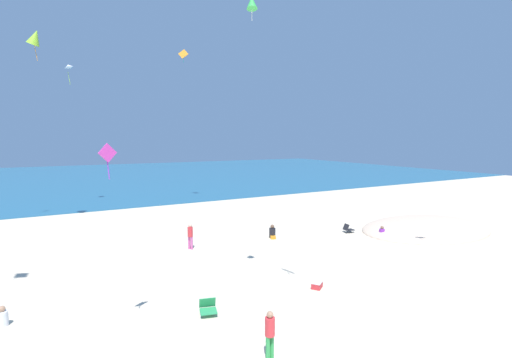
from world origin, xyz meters
The scene contains 16 objects.
ground_plane centered at (0.00, 10.00, 0.00)m, with size 120.00×120.00×0.00m, color beige.
ocean_water centered at (0.00, 56.33, 0.03)m, with size 120.00×60.00×0.05m, color #236084.
dune_mound centered at (14.83, 8.61, 0.00)m, with size 9.80×6.86×1.32m, color beige.
beach_chair_near_camera centered at (-2.71, 4.49, 0.23)m, with size 0.73×0.77×0.53m.
beach_chair_mid_beach centered at (9.58, 10.57, 0.27)m, with size 0.73×0.58×0.59m.
cooler_box centered at (2.10, 4.41, 0.14)m, with size 0.63×0.60×0.28m.
person_0 centered at (-2.17, 1.14, 0.82)m, with size 0.34×0.34×1.42m.
person_1 centered at (10.75, 8.73, 0.26)m, with size 0.63×0.48×0.70m.
person_3 centered at (-9.03, 7.02, 0.26)m, with size 0.63×0.53×0.70m.
person_5 centered at (4.53, 11.93, 0.31)m, with size 0.58×0.74×0.83m.
person_6 centered at (-0.77, 12.13, 0.85)m, with size 0.41×0.41×1.47m.
kite_green centered at (-0.74, 4.83, 11.03)m, with size 0.52×0.58×0.89m.
kite_white centered at (-5.80, 29.40, 12.51)m, with size 0.74×0.85×1.79m.
kite_lime centered at (-7.94, 21.48, 12.80)m, with size 1.38×1.29×2.09m.
kite_orange centered at (3.67, 26.44, 13.99)m, with size 0.78×0.66×1.25m.
kite_magenta centered at (-5.86, 4.05, 5.76)m, with size 0.54×0.22×1.04m.
Camera 1 is at (-7.17, -7.11, 6.20)m, focal length 25.51 mm.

